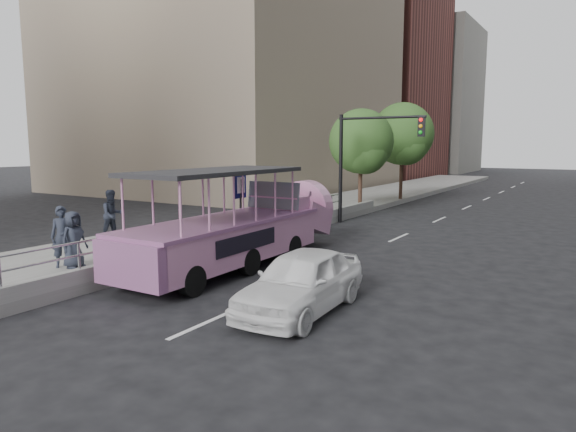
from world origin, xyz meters
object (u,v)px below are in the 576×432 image
object	(u,v)px
pedestrian_near	(63,237)
parking_sign	(241,202)
pedestrian_mid	(113,215)
duck_boat	(243,229)
traffic_signal	(364,151)
street_tree_near	(362,144)
pedestrian_far	(74,240)
car	(301,281)
street_tree_far	(403,136)

from	to	relation	value
pedestrian_near	parking_sign	xyz separation A→B (m)	(2.12, 5.57, 0.59)
pedestrian_mid	duck_boat	bearing A→B (deg)	-73.02
traffic_signal	street_tree_near	xyz separation A→B (m)	(-1.60, 3.43, 0.32)
pedestrian_near	street_tree_near	xyz separation A→B (m)	(1.67, 17.09, 2.64)
pedestrian_near	traffic_signal	size ratio (longest dim) A/B	0.34
pedestrian_far	street_tree_near	distance (m)	17.24
pedestrian_far	parking_sign	bearing A→B (deg)	-21.60
parking_sign	pedestrian_mid	bearing A→B (deg)	-157.07
pedestrian_near	street_tree_near	world-z (taller)	street_tree_near
traffic_signal	car	bearing A→B (deg)	-72.38
duck_boat	parking_sign	bearing A→B (deg)	128.59
duck_boat	traffic_signal	bearing A→B (deg)	90.54
pedestrian_near	traffic_signal	bearing A→B (deg)	25.64
pedestrian_far	car	bearing A→B (deg)	-86.61
duck_boat	pedestrian_mid	bearing A→B (deg)	-176.55
street_tree_far	car	bearing A→B (deg)	-76.21
car	pedestrian_mid	xyz separation A→B (m)	(-9.65, 2.73, 0.51)
pedestrian_mid	pedestrian_far	world-z (taller)	pedestrian_mid
pedestrian_mid	traffic_signal	bearing A→B (deg)	-15.80
parking_sign	pedestrian_near	bearing A→B (deg)	-110.87
pedestrian_near	parking_sign	size ratio (longest dim) A/B	0.62
pedestrian_mid	street_tree_far	distance (m)	20.11
traffic_signal	pedestrian_near	bearing A→B (deg)	-103.44
pedestrian_mid	pedestrian_far	xyz separation A→B (m)	(2.67, -3.56, -0.11)
duck_boat	pedestrian_mid	size ratio (longest dim) A/B	5.03
pedestrian_mid	pedestrian_far	distance (m)	4.45
street_tree_near	street_tree_far	distance (m)	6.02
street_tree_near	pedestrian_near	bearing A→B (deg)	-95.58
pedestrian_mid	pedestrian_near	bearing A→B (deg)	-133.93
car	traffic_signal	size ratio (longest dim) A/B	0.80
parking_sign	street_tree_near	size ratio (longest dim) A/B	0.50
street_tree_far	pedestrian_near	bearing A→B (deg)	-94.63
pedestrian_far	traffic_signal	bearing A→B (deg)	-15.60
car	street_tree_far	size ratio (longest dim) A/B	0.65
duck_boat	street_tree_far	world-z (taller)	street_tree_far
car	pedestrian_near	bearing A→B (deg)	-175.70
pedestrian_near	traffic_signal	world-z (taller)	traffic_signal
parking_sign	traffic_signal	size ratio (longest dim) A/B	0.55
pedestrian_far	street_tree_near	bearing A→B (deg)	-7.88
car	traffic_signal	distance (m)	13.63
duck_boat	pedestrian_mid	distance (m)	5.71
pedestrian_mid	parking_sign	xyz separation A→B (m)	(4.47, 1.89, 0.55)
pedestrian_near	street_tree_far	world-z (taller)	street_tree_far
pedestrian_near	traffic_signal	distance (m)	14.24
pedestrian_near	duck_boat	bearing A→B (deg)	-0.77
car	traffic_signal	bearing A→B (deg)	104.55
pedestrian_mid	pedestrian_far	size ratio (longest dim) A/B	1.13
duck_boat	parking_sign	world-z (taller)	duck_boat
car	pedestrian_far	bearing A→B (deg)	-176.32
pedestrian_far	duck_boat	bearing A→B (deg)	-41.19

